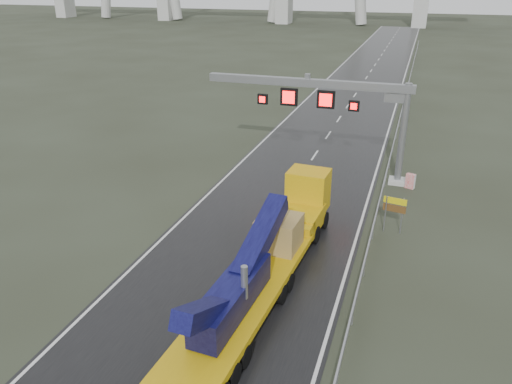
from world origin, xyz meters
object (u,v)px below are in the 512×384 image
(heavy_haul_truck, at_px, (271,249))
(striped_barrier, at_px, (410,181))
(exit_sign_pair, at_px, (394,208))
(sign_gantry, at_px, (336,101))

(heavy_haul_truck, distance_m, striped_barrier, 15.20)
(heavy_haul_truck, distance_m, exit_sign_pair, 8.59)
(sign_gantry, xyz_separation_m, striped_barrier, (5.70, -0.67, -5.09))
(sign_gantry, relative_size, striped_barrier, 14.12)
(sign_gantry, distance_m, exit_sign_pair, 10.15)
(sign_gantry, height_order, heavy_haul_truck, sign_gantry)
(sign_gantry, distance_m, striped_barrier, 7.67)
(striped_barrier, bearing_deg, sign_gantry, -168.41)
(exit_sign_pair, xyz_separation_m, striped_barrier, (0.71, 7.19, -1.04))
(sign_gantry, height_order, striped_barrier, sign_gantry)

